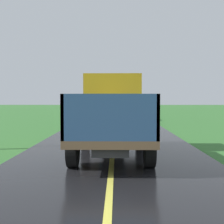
% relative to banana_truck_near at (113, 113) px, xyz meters
% --- Properties ---
extents(banana_truck_near, '(2.38, 5.82, 2.80)m').
position_rel_banana_truck_near_xyz_m(banana_truck_near, '(0.00, 0.00, 0.00)').
color(banana_truck_near, '#2D2D30').
rests_on(banana_truck_near, road_surface).
extents(banana_truck_far, '(2.38, 5.81, 2.80)m').
position_rel_banana_truck_near_xyz_m(banana_truck_far, '(-0.39, 15.89, 0.00)').
color(banana_truck_far, '#2D2D30').
rests_on(banana_truck_far, road_surface).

